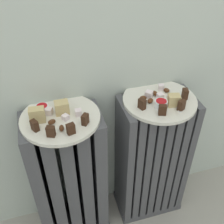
{
  "coord_description": "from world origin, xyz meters",
  "views": [
    {
      "loc": [
        -0.2,
        -0.42,
        1.17
      ],
      "look_at": [
        0.0,
        0.28,
        0.6
      ],
      "focal_mm": 44.12,
      "sensor_mm": 36.0,
      "label": 1
    }
  ],
  "objects_px": {
    "plate_left": "(60,118)",
    "fork": "(174,102)",
    "radiator_left": "(70,179)",
    "jam_bowl_right": "(161,104)",
    "plate_right": "(160,100)",
    "jam_bowl_left": "(42,108)",
    "radiator_right": "(152,160)"
  },
  "relations": [
    {
      "from": "radiator_right",
      "to": "plate_right",
      "type": "bearing_deg",
      "value": -135.0
    },
    {
      "from": "plate_left",
      "to": "plate_right",
      "type": "distance_m",
      "value": 0.35
    },
    {
      "from": "radiator_left",
      "to": "fork",
      "type": "xyz_separation_m",
      "value": [
        0.38,
        -0.03,
        0.32
      ]
    },
    {
      "from": "plate_left",
      "to": "jam_bowl_right",
      "type": "distance_m",
      "value": 0.33
    },
    {
      "from": "radiator_right",
      "to": "fork",
      "type": "distance_m",
      "value": 0.32
    },
    {
      "from": "radiator_left",
      "to": "plate_left",
      "type": "relative_size",
      "value": 2.33
    },
    {
      "from": "radiator_left",
      "to": "jam_bowl_right",
      "type": "distance_m",
      "value": 0.47
    },
    {
      "from": "radiator_left",
      "to": "plate_left",
      "type": "height_order",
      "value": "plate_left"
    },
    {
      "from": "plate_left",
      "to": "radiator_left",
      "type": "bearing_deg",
      "value": -90.0
    },
    {
      "from": "plate_right",
      "to": "fork",
      "type": "distance_m",
      "value": 0.05
    },
    {
      "from": "plate_right",
      "to": "jam_bowl_left",
      "type": "xyz_separation_m",
      "value": [
        -0.4,
        0.04,
        0.02
      ]
    },
    {
      "from": "radiator_right",
      "to": "fork",
      "type": "bearing_deg",
      "value": -40.94
    },
    {
      "from": "radiator_left",
      "to": "jam_bowl_left",
      "type": "height_order",
      "value": "jam_bowl_left"
    },
    {
      "from": "jam_bowl_left",
      "to": "fork",
      "type": "relative_size",
      "value": 0.44
    },
    {
      "from": "radiator_right",
      "to": "plate_right",
      "type": "relative_size",
      "value": 2.33
    },
    {
      "from": "jam_bowl_right",
      "to": "fork",
      "type": "xyz_separation_m",
      "value": [
        0.05,
        0.01,
        -0.01
      ]
    },
    {
      "from": "fork",
      "to": "radiator_left",
      "type": "bearing_deg",
      "value": 175.18
    },
    {
      "from": "radiator_right",
      "to": "plate_left",
      "type": "height_order",
      "value": "plate_left"
    },
    {
      "from": "plate_left",
      "to": "radiator_right",
      "type": "bearing_deg",
      "value": 0.0
    },
    {
      "from": "jam_bowl_left",
      "to": "radiator_left",
      "type": "bearing_deg",
      "value": -41.31
    },
    {
      "from": "plate_right",
      "to": "fork",
      "type": "height_order",
      "value": "fork"
    },
    {
      "from": "plate_left",
      "to": "fork",
      "type": "relative_size",
      "value": 2.66
    },
    {
      "from": "radiator_left",
      "to": "fork",
      "type": "distance_m",
      "value": 0.5
    },
    {
      "from": "plate_right",
      "to": "jam_bowl_left",
      "type": "distance_m",
      "value": 0.4
    },
    {
      "from": "jam_bowl_right",
      "to": "radiator_right",
      "type": "bearing_deg",
      "value": 68.97
    },
    {
      "from": "radiator_left",
      "to": "radiator_right",
      "type": "xyz_separation_m",
      "value": [
        0.35,
        0.0,
        0.0
      ]
    },
    {
      "from": "plate_left",
      "to": "jam_bowl_right",
      "type": "xyz_separation_m",
      "value": [
        0.33,
        -0.04,
        0.02
      ]
    },
    {
      "from": "plate_right",
      "to": "jam_bowl_right",
      "type": "bearing_deg",
      "value": -111.03
    },
    {
      "from": "plate_right",
      "to": "jam_bowl_left",
      "type": "height_order",
      "value": "jam_bowl_left"
    },
    {
      "from": "jam_bowl_left",
      "to": "jam_bowl_right",
      "type": "height_order",
      "value": "jam_bowl_right"
    },
    {
      "from": "radiator_left",
      "to": "radiator_right",
      "type": "height_order",
      "value": "same"
    },
    {
      "from": "radiator_right",
      "to": "jam_bowl_right",
      "type": "distance_m",
      "value": 0.34
    }
  ]
}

